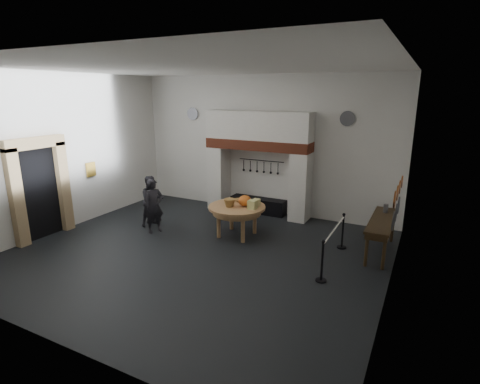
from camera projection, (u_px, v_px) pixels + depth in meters
The scene contains 39 objects.
floor at pixel (197, 253), 9.48m from camera, with size 9.00×8.00×0.02m, color black.
ceiling at pixel (192, 66), 8.31m from camera, with size 9.00×8.00×0.02m, color silver.
wall_back at pixel (262, 145), 12.34m from camera, with size 9.00×0.02×4.50m, color silver.
wall_front at pixel (42, 212), 5.46m from camera, with size 9.00×0.02×4.50m, color silver.
wall_left at pixel (65, 152), 10.88m from camera, with size 0.02×8.00×4.50m, color silver.
wall_right at pixel (398, 187), 6.92m from camera, with size 0.02×8.00×4.50m, color silver.
chimney_pier_left at pixel (219, 177), 12.99m from camera, with size 0.55×0.70×2.15m, color silver.
chimney_pier_right at pixel (301, 187), 11.69m from camera, with size 0.55×0.70×2.15m, color silver.
hearth_brick_band at pixel (258, 145), 12.02m from camera, with size 3.50×0.72×0.32m, color #9E442B.
chimney_hood at pixel (258, 125), 11.86m from camera, with size 3.50×0.70×0.90m, color silver.
iron_range at pixel (258, 205), 12.62m from camera, with size 1.90×0.45×0.50m, color black.
utensil_rail at pixel (261, 160), 12.40m from camera, with size 0.02×0.02×1.60m, color black.
door_recess at pixel (39, 194), 10.26m from camera, with size 0.04×1.10×2.50m, color black.
door_jamb_near at pixel (16, 199), 9.61m from camera, with size 0.22×0.30×2.60m, color tan.
door_jamb_far at pixel (63, 187), 10.81m from camera, with size 0.22×0.30×2.60m, color tan.
door_lintel at pixel (34, 143), 9.86m from camera, with size 0.22×1.70×0.30m, color tan.
wall_plaque at pixel (91, 169), 11.71m from camera, with size 0.05×0.34×0.44m, color gold.
work_table at pixel (237, 207), 10.43m from camera, with size 1.59×1.59×0.07m, color tan.
pumpkin at pixel (245, 201), 10.38m from camera, with size 0.36×0.36×0.31m, color #E24D20.
cheese_block_big at pixel (252, 205), 10.13m from camera, with size 0.22×0.22×0.24m, color #D7D881.
cheese_block_small at pixel (256, 202), 10.40m from camera, with size 0.18×0.18×0.20m, color #EAE08B.
wicker_basket at pixel (230, 203), 10.33m from camera, with size 0.32×0.32×0.22m, color #A4833C.
bread_loaf at pixel (239, 200), 10.75m from camera, with size 0.31×0.18×0.13m, color #9D6B37.
visitor_near at pixel (154, 206), 10.74m from camera, with size 0.57×0.38×1.57m, color black.
visitor_far at pixel (152, 201), 11.26m from camera, with size 0.75×0.58×1.54m, color black.
side_table at pixel (382, 220), 9.27m from camera, with size 0.55×2.20×0.06m, color #3B2A15.
pewter_jug at pixel (386, 208), 9.75m from camera, with size 0.12×0.12×0.22m, color #56555B.
copper_pan_a at pixel (395, 200), 7.19m from camera, with size 0.34×0.34×0.03m, color #C6662D.
copper_pan_b at pixel (398, 193), 7.66m from camera, with size 0.32×0.32×0.03m, color #C6662D.
copper_pan_c at pixel (400, 187), 8.13m from camera, with size 0.30×0.30×0.03m, color #C6662D.
copper_pan_d at pixel (402, 182), 8.60m from camera, with size 0.28×0.28×0.03m, color #C6662D.
pewter_plate_left at pixel (393, 221), 7.49m from camera, with size 0.40×0.40×0.03m, color #4C4C51.
pewter_plate_mid at pixel (396, 213), 8.00m from camera, with size 0.40×0.40×0.03m, color #4C4C51.
pewter_plate_right at pixel (399, 205), 8.52m from camera, with size 0.40×0.40×0.03m, color #4C4C51.
pewter_plate_back_left at pixel (193, 114), 13.24m from camera, with size 0.44×0.44×0.03m, color #4C4C51.
pewter_plate_back_right at pixel (347, 119), 10.87m from camera, with size 0.44×0.44×0.03m, color #4C4C51.
barrier_post_near at pixel (322, 262), 7.96m from camera, with size 0.05×0.05×0.90m, color black.
barrier_post_far at pixel (343, 232), 9.68m from camera, with size 0.05×0.05×0.90m, color black.
barrier_rope at pixel (334, 229), 8.72m from camera, with size 0.04×0.04×2.00m, color white.
Camera 1 is at (4.95, -7.30, 3.96)m, focal length 28.00 mm.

